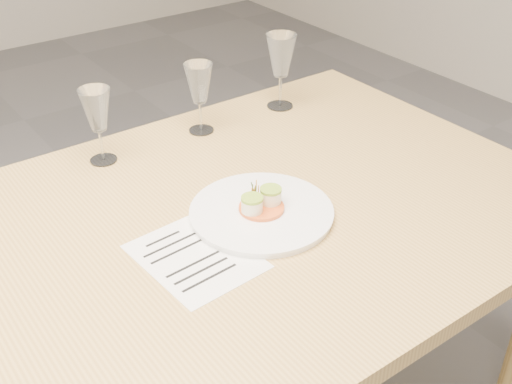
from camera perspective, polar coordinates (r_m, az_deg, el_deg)
dining_table at (r=1.29m, az=-19.44°, el=-11.17°), size 2.40×1.00×0.75m
dinner_plate at (r=1.38m, az=0.51°, el=-1.69°), size 0.31×0.31×0.08m
recipe_sheet at (r=1.28m, az=-5.43°, el=-5.73°), size 0.21×0.26×0.00m
wine_glass_1 at (r=1.58m, az=-13.98°, el=6.94°), size 0.08×0.08×0.19m
wine_glass_2 at (r=1.68m, az=-5.09°, el=9.46°), size 0.08×0.08×0.19m
wine_glass_3 at (r=1.82m, az=2.23°, el=11.90°), size 0.09×0.09×0.21m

